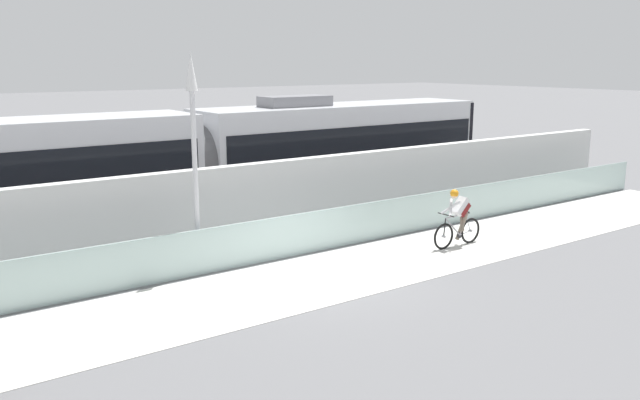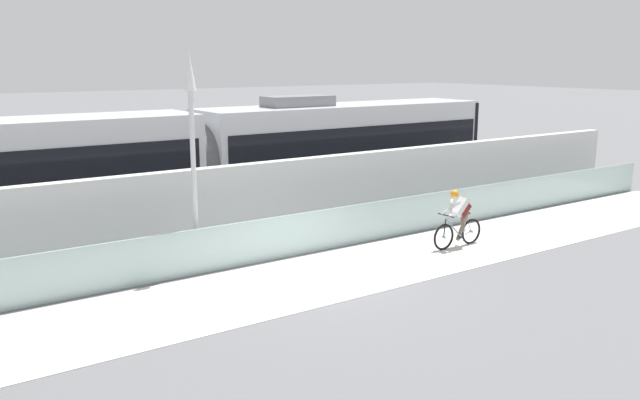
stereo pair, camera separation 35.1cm
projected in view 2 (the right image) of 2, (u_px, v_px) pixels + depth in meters
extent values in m
plane|color=slate|center=(322.00, 277.00, 15.41)|extent=(200.00, 200.00, 0.00)
cube|color=silver|center=(322.00, 277.00, 15.41)|extent=(32.00, 3.20, 0.01)
cube|color=#ADC6C1|center=(281.00, 237.00, 16.79)|extent=(32.00, 0.05, 1.10)
cube|color=silver|center=(247.00, 204.00, 18.12)|extent=(32.00, 0.36, 2.22)
cube|color=#595654|center=(210.00, 224.00, 20.36)|extent=(32.00, 0.08, 0.01)
cube|color=#595654|center=(191.00, 215.00, 21.52)|extent=(32.00, 0.08, 0.01)
cube|color=red|center=(1.00, 229.00, 17.63)|extent=(10.78, 2.53, 0.28)
cube|color=#232326|center=(130.00, 218.00, 19.61)|extent=(1.40, 1.88, 0.20)
cylinder|color=black|center=(138.00, 225.00, 19.04)|extent=(0.60, 0.10, 0.60)
cylinder|color=black|center=(122.00, 216.00, 20.20)|extent=(0.60, 0.10, 0.60)
cube|color=silver|center=(345.00, 148.00, 23.69)|extent=(11.00, 2.50, 3.10)
cube|color=black|center=(345.00, 138.00, 23.62)|extent=(10.56, 2.54, 1.04)
cube|color=red|center=(344.00, 185.00, 23.98)|extent=(10.78, 2.53, 0.28)
cube|color=slate|center=(298.00, 101.00, 22.24)|extent=(2.40, 1.10, 0.36)
cube|color=#232326|center=(260.00, 201.00, 22.07)|extent=(1.40, 1.88, 0.20)
cylinder|color=black|center=(271.00, 206.00, 21.51)|extent=(0.60, 0.10, 0.60)
cylinder|color=black|center=(250.00, 199.00, 22.66)|extent=(0.60, 0.10, 0.60)
cube|color=#232326|center=(416.00, 180.00, 25.96)|extent=(1.40, 1.88, 0.20)
cylinder|color=black|center=(428.00, 184.00, 25.39)|extent=(0.60, 0.10, 0.60)
cylinder|color=black|center=(404.00, 179.00, 26.55)|extent=(0.60, 0.10, 0.60)
cube|color=black|center=(452.00, 138.00, 26.70)|extent=(0.16, 2.54, 2.94)
cylinder|color=#59595B|center=(197.00, 161.00, 20.52)|extent=(0.60, 2.30, 2.30)
torus|color=black|center=(444.00, 237.00, 17.52)|extent=(0.72, 0.06, 0.72)
cylinder|color=#99999E|center=(444.00, 237.00, 17.52)|extent=(0.07, 0.10, 0.07)
torus|color=black|center=(471.00, 231.00, 18.10)|extent=(0.72, 0.06, 0.72)
cylinder|color=#99999E|center=(471.00, 231.00, 18.10)|extent=(0.07, 0.10, 0.07)
cylinder|color=#99999E|center=(453.00, 228.00, 17.66)|extent=(0.60, 0.04, 0.58)
cylinder|color=#99999E|center=(463.00, 225.00, 17.86)|extent=(0.22, 0.04, 0.59)
cylinder|color=#99999E|center=(456.00, 217.00, 17.65)|extent=(0.76, 0.04, 0.07)
cylinder|color=#99999E|center=(466.00, 234.00, 17.99)|extent=(0.43, 0.03, 0.09)
cylinder|color=#99999E|center=(468.00, 223.00, 17.98)|extent=(0.27, 0.02, 0.53)
cylinder|color=black|center=(445.00, 228.00, 17.48)|extent=(0.08, 0.03, 0.49)
cube|color=black|center=(466.00, 214.00, 17.85)|extent=(0.24, 0.10, 0.05)
cylinder|color=black|center=(446.00, 215.00, 17.42)|extent=(0.03, 0.58, 0.03)
cylinder|color=#262628|center=(460.00, 236.00, 17.88)|extent=(0.18, 0.02, 0.18)
cube|color=silver|center=(460.00, 207.00, 17.68)|extent=(0.50, 0.28, 0.51)
cube|color=maroon|center=(463.00, 210.00, 17.75)|extent=(0.38, 0.30, 0.38)
sphere|color=beige|center=(455.00, 195.00, 17.48)|extent=(0.20, 0.20, 0.20)
sphere|color=orange|center=(455.00, 194.00, 17.47)|extent=(0.23, 0.23, 0.23)
cylinder|color=silver|center=(451.00, 208.00, 17.48)|extent=(0.44, 0.41, 0.41)
cylinder|color=silver|center=(451.00, 208.00, 17.48)|extent=(0.44, 0.41, 0.41)
cylinder|color=#726656|center=(462.00, 227.00, 17.86)|extent=(0.29, 0.33, 0.80)
cylinder|color=#726656|center=(463.00, 222.00, 17.83)|extent=(0.29, 0.33, 0.54)
cylinder|color=gray|center=(197.00, 266.00, 15.92)|extent=(0.24, 0.24, 0.20)
cylinder|color=silver|center=(194.00, 181.00, 15.48)|extent=(0.12, 0.12, 4.20)
cone|color=white|center=(190.00, 71.00, 14.95)|extent=(0.28, 0.28, 0.90)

